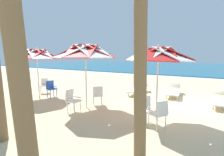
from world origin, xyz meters
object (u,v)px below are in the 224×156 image
Objects in this scene: plastic_chair_2 at (72,99)px; plastic_chair_3 at (98,94)px; plastic_chair_5 at (51,88)px; plastic_chair_0 at (159,113)px; plastic_chair_4 at (44,85)px; beach_umbrella_1 at (85,52)px; beach_umbrella_0 at (158,55)px; plastic_chair_1 at (143,107)px; sun_lounger_1 at (174,91)px; beach_umbrella_2 at (37,54)px; sun_lounger_2 at (138,89)px; sun_lounger_0 at (220,99)px.

plastic_chair_2 and plastic_chair_3 have the same top height.
plastic_chair_3 is 3.01m from plastic_chair_5.
plastic_chair_0 is 1.00× the size of plastic_chair_4.
beach_umbrella_1 is 3.14× the size of plastic_chair_5.
plastic_chair_3 is at bearing -0.15° from plastic_chair_5.
plastic_chair_2 is at bearing -104.01° from beach_umbrella_1.
plastic_chair_5 is (-2.65, 1.20, 0.00)m from plastic_chair_2.
beach_umbrella_1 reaches higher than plastic_chair_0.
beach_umbrella_0 is 2.94× the size of plastic_chair_1.
plastic_chair_0 is at bearing -8.82° from beach_umbrella_1.
sun_lounger_1 is at bearing 87.67° from plastic_chair_1.
plastic_chair_2 reaches higher than sun_lounger_1.
beach_umbrella_2 is at bearing -146.72° from sun_lounger_1.
sun_lounger_2 is at bearing 119.07° from plastic_chair_0.
plastic_chair_2 is at bearing -142.32° from sun_lounger_0.
beach_umbrella_0 reaches higher than sun_lounger_0.
plastic_chair_2 is at bearing -106.92° from plastic_chair_3.
plastic_chair_3 is 0.40× the size of sun_lounger_2.
plastic_chair_0 is 3.33m from plastic_chair_2.
plastic_chair_2 is 2.91m from plastic_chair_5.
plastic_chair_1 is 4.14m from sun_lounger_0.
plastic_chair_4 is 0.40× the size of sun_lounger_0.
plastic_chair_0 is 0.65m from plastic_chair_1.
plastic_chair_3 is (0.36, 1.19, 0.00)m from plastic_chair_2.
sun_lounger_0 is at bearing 20.74° from beach_umbrella_2.
plastic_chair_0 reaches higher than sun_lounger_2.
plastic_chair_3 is 3.20m from sun_lounger_2.
beach_umbrella_1 reaches higher than beach_umbrella_2.
plastic_chair_1 is 1.00× the size of plastic_chair_2.
plastic_chair_1 is at bearing -5.10° from beach_umbrella_1.
plastic_chair_2 is (-0.17, -0.66, -1.84)m from beach_umbrella_1.
plastic_chair_3 reaches higher than sun_lounger_0.
beach_umbrella_1 is 3.41m from plastic_chair_5.
sun_lounger_2 is (4.81, 2.66, -0.22)m from plastic_chair_4.
beach_umbrella_1 is 1.25× the size of sun_lounger_2.
plastic_chair_5 is at bearing 171.92° from plastic_chair_1.
plastic_chair_2 is at bearing -163.83° from beach_umbrella_0.
beach_umbrella_2 is at bearing -159.26° from sun_lounger_0.
beach_umbrella_1 is 1.24× the size of sun_lounger_1.
sun_lounger_2 is (-2.30, 4.14, -0.22)m from plastic_chair_0.
beach_umbrella_1 is at bearing -10.76° from plastic_chair_5.
beach_umbrella_0 is 5.96m from plastic_chair_5.
plastic_chair_0 is 4.08m from sun_lounger_0.
plastic_chair_2 is 0.33× the size of beach_umbrella_2.
beach_umbrella_1 reaches higher than sun_lounger_2.
sun_lounger_0 is at bearing -22.43° from sun_lounger_1.
beach_umbrella_1 reaches higher than sun_lounger_1.
beach_umbrella_2 is (-5.85, 0.36, 1.75)m from plastic_chair_1.
plastic_chair_1 is 1.00× the size of plastic_chair_4.
sun_lounger_1 is at bearing 12.98° from sun_lounger_2.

